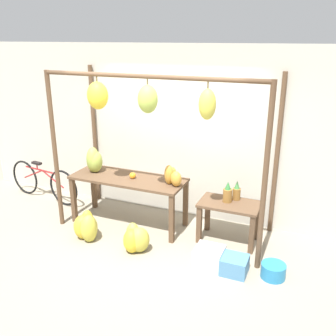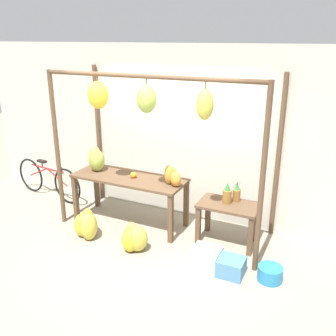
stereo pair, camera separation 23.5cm
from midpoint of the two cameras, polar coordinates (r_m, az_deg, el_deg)
The scene contains 15 objects.
ground_plane at distance 5.51m, azimuth -2.83°, elevation -12.30°, with size 20.00×20.00×0.00m, color gray.
shop_wall_back at distance 6.12m, azimuth 3.11°, elevation 5.29°, with size 8.00×0.08×2.80m.
stall_awning at distance 5.20m, azimuth -1.69°, elevation 7.46°, with size 3.23×1.25×2.44m.
display_table_main at distance 5.96m, azimuth -4.80°, elevation -2.36°, with size 1.82×0.68×0.80m.
display_table_side at distance 5.55m, azimuth 10.42°, elevation -6.73°, with size 0.87×0.52×0.62m.
banana_pile_on_table at distance 6.20m, azimuth -9.85°, elevation 1.17°, with size 0.28×0.28×0.42m.
orange_pile at distance 5.86m, azimuth -4.18°, elevation -1.10°, with size 0.11×0.11×0.09m.
pineapple_cluster at distance 5.51m, azimuth 10.80°, elevation -3.88°, with size 0.23×0.25×0.31m.
banana_pile_ground_left at distance 5.83m, azimuth -11.01°, elevation -8.51°, with size 0.48×0.43×0.43m.
banana_pile_ground_right at distance 5.42m, azimuth -4.00°, elevation -10.65°, with size 0.47×0.43×0.40m.
fruit_crate_white at distance 5.12m, azimuth 7.16°, elevation -13.43°, with size 0.37×0.35×0.25m.
blue_bucket at distance 5.05m, azimuth 16.63°, elevation -15.17°, with size 0.31×0.31×0.19m.
parked_bicycle at distance 7.35m, azimuth -16.92°, elevation -1.70°, with size 1.68×0.28×0.71m.
papaya_pile at distance 5.57m, azimuth 1.83°, elevation -1.22°, with size 0.34×0.35×0.30m.
fruit_crate_purple at distance 5.02m, azimuth 10.95°, elevation -14.58°, with size 0.33×0.32×0.23m.
Camera 2 is at (2.36, -4.06, 2.89)m, focal length 40.00 mm.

